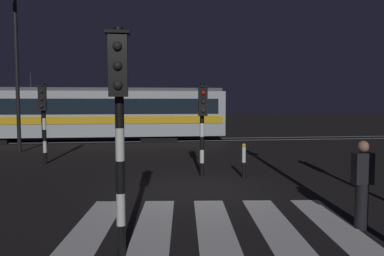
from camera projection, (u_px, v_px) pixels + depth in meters
The scene contains 11 objects.
ground_plane at pixel (194, 190), 10.43m from camera, with size 120.00×120.00×0.00m, color black.
rail_near at pixel (168, 141), 22.93m from camera, with size 80.00×0.12×0.03m, color #59595E.
rail_far at pixel (166, 139), 24.35m from camera, with size 80.00×0.12×0.03m, color #59595E.
crosswalk_zebra at pixel (214, 226), 7.41m from camera, with size 5.79×4.15×0.02m.
traffic_light_median_centre at pixel (202, 115), 12.12m from camera, with size 0.36×0.42×3.04m.
traffic_light_kerb_mid_left at pixel (119, 108), 5.69m from camera, with size 0.36×0.42×3.58m.
traffic_light_corner_far_left at pixel (43, 111), 14.46m from camera, with size 0.36×0.42×3.14m.
street_lamp_trackside_left at pixel (15, 53), 17.49m from camera, with size 0.44×1.21×7.45m.
tram at pixel (78, 113), 22.85m from camera, with size 17.99×2.58×4.15m.
pedestrian_waiting_at_kerb at pixel (362, 184), 7.17m from camera, with size 0.36×0.24×1.71m.
bollard_island_edge at pixel (244, 161), 12.01m from camera, with size 0.12×0.12×1.11m.
Camera 1 is at (-1.33, -10.19, 2.46)m, focal length 35.18 mm.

